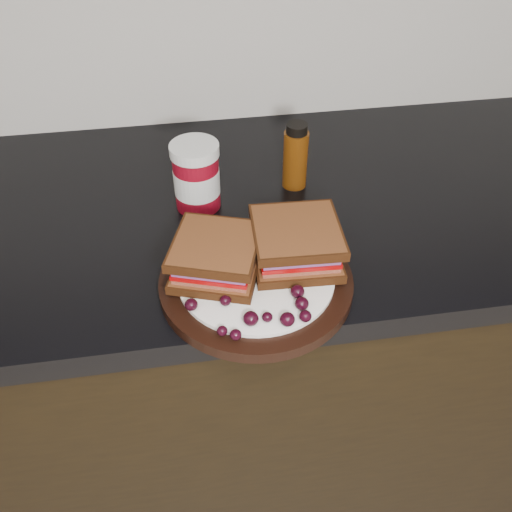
{
  "coord_description": "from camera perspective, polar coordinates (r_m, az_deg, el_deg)",
  "views": [
    {
      "loc": [
        0.04,
        0.91,
        1.49
      ],
      "look_at": [
        0.13,
        1.49,
        0.96
      ],
      "focal_mm": 40.0,
      "sensor_mm": 36.0,
      "label": 1
    }
  ],
  "objects": [
    {
      "name": "oil_bottle",
      "position": [
        1.0,
        3.97,
        9.99
      ],
      "size": [
        0.05,
        0.05,
        0.12
      ],
      "primitive_type": "cylinder",
      "rotation": [
        0.0,
        0.0,
        -0.14
      ],
      "color": "#542908",
      "rests_on": "countertop"
    },
    {
      "name": "grape_19",
      "position": [
        0.84,
        -4.38,
        0.07
      ],
      "size": [
        0.02,
        0.02,
        0.02
      ],
      "primitive_type": "ellipsoid",
      "color": "black",
      "rests_on": "plate"
    },
    {
      "name": "grape_13",
      "position": [
        0.85,
        4.01,
        0.81
      ],
      "size": [
        0.02,
        0.02,
        0.02
      ],
      "primitive_type": "ellipsoid",
      "color": "black",
      "rests_on": "plate"
    },
    {
      "name": "grape_15",
      "position": [
        0.82,
        -3.53,
        -0.67
      ],
      "size": [
        0.02,
        0.02,
        0.02
      ],
      "primitive_type": "ellipsoid",
      "color": "black",
      "rests_on": "plate"
    },
    {
      "name": "grape_2",
      "position": [
        0.74,
        -3.4,
        -7.48
      ],
      "size": [
        0.01,
        0.01,
        0.01
      ],
      "primitive_type": "ellipsoid",
      "color": "black",
      "rests_on": "plate"
    },
    {
      "name": "grape_16",
      "position": [
        0.82,
        -6.17,
        -1.05
      ],
      "size": [
        0.02,
        0.02,
        0.02
      ],
      "primitive_type": "ellipsoid",
      "color": "black",
      "rests_on": "plate"
    },
    {
      "name": "grape_6",
      "position": [
        0.75,
        3.15,
        -6.35
      ],
      "size": [
        0.02,
        0.02,
        0.02
      ],
      "primitive_type": "ellipsoid",
      "color": "black",
      "rests_on": "plate"
    },
    {
      "name": "grape_9",
      "position": [
        0.78,
        4.17,
        -3.57
      ],
      "size": [
        0.02,
        0.02,
        0.02
      ],
      "primitive_type": "ellipsoid",
      "color": "black",
      "rests_on": "plate"
    },
    {
      "name": "sandwich_left",
      "position": [
        0.81,
        -3.99,
        -0.07
      ],
      "size": [
        0.15,
        0.15,
        0.05
      ],
      "primitive_type": null,
      "rotation": [
        0.0,
        0.0,
        -0.33
      ],
      "color": "brown",
      "rests_on": "plate"
    },
    {
      "name": "grape_1",
      "position": [
        0.77,
        -3.08,
        -4.47
      ],
      "size": [
        0.02,
        0.02,
        0.01
      ],
      "primitive_type": "ellipsoid",
      "color": "black",
      "rests_on": "plate"
    },
    {
      "name": "plate",
      "position": [
        0.83,
        0.0,
        -2.64
      ],
      "size": [
        0.28,
        0.28,
        0.02
      ],
      "primitive_type": "cylinder",
      "color": "black",
      "rests_on": "countertop"
    },
    {
      "name": "base_cabinets",
      "position": [
        1.32,
        -7.04,
        -11.88
      ],
      "size": [
        3.96,
        0.58,
        0.86
      ],
      "primitive_type": "cube",
      "color": "black",
      "rests_on": "ground_plane"
    },
    {
      "name": "grape_20",
      "position": [
        0.81,
        -3.45,
        -1.42
      ],
      "size": [
        0.02,
        0.02,
        0.02
      ],
      "primitive_type": "ellipsoid",
      "color": "black",
      "rests_on": "plate"
    },
    {
      "name": "grape_17",
      "position": [
        0.81,
        -5.43,
        -1.32
      ],
      "size": [
        0.02,
        0.02,
        0.02
      ],
      "primitive_type": "ellipsoid",
      "color": "black",
      "rests_on": "plate"
    },
    {
      "name": "grape_10",
      "position": [
        0.81,
        6.54,
        -1.81
      ],
      "size": [
        0.02,
        0.02,
        0.02
      ],
      "primitive_type": "ellipsoid",
      "color": "black",
      "rests_on": "plate"
    },
    {
      "name": "grape_4",
      "position": [
        0.74,
        -0.53,
        -6.28
      ],
      "size": [
        0.02,
        0.02,
        0.02
      ],
      "primitive_type": "ellipsoid",
      "color": "black",
      "rests_on": "plate"
    },
    {
      "name": "grape_14",
      "position": [
        0.85,
        -3.14,
        0.69
      ],
      "size": [
        0.01,
        0.01,
        0.01
      ],
      "primitive_type": "ellipsoid",
      "color": "black",
      "rests_on": "plate"
    },
    {
      "name": "countertop",
      "position": [
        1.0,
        -9.15,
        3.65
      ],
      "size": [
        3.98,
        0.6,
        0.04
      ],
      "primitive_type": "cube",
      "color": "black",
      "rests_on": "base_cabinets"
    },
    {
      "name": "grape_11",
      "position": [
        0.82,
        5.6,
        -1.16
      ],
      "size": [
        0.02,
        0.02,
        0.02
      ],
      "primitive_type": "ellipsoid",
      "color": "black",
      "rests_on": "plate"
    },
    {
      "name": "grape_12",
      "position": [
        0.83,
        4.91,
        -0.25
      ],
      "size": [
        0.02,
        0.02,
        0.02
      ],
      "primitive_type": "ellipsoid",
      "color": "black",
      "rests_on": "plate"
    },
    {
      "name": "grape_3",
      "position": [
        0.73,
        -2.05,
        -7.87
      ],
      "size": [
        0.02,
        0.02,
        0.01
      ],
      "primitive_type": "ellipsoid",
      "color": "black",
      "rests_on": "plate"
    },
    {
      "name": "condiment_jar",
      "position": [
        0.96,
        -5.98,
        7.93
      ],
      "size": [
        0.09,
        0.09,
        0.12
      ],
      "primitive_type": "cylinder",
      "rotation": [
        0.0,
        0.0,
        -0.13
      ],
      "color": "maroon",
      "rests_on": "countertop"
    },
    {
      "name": "grape_8",
      "position": [
        0.77,
        4.6,
        -4.77
      ],
      "size": [
        0.02,
        0.02,
        0.02
      ],
      "primitive_type": "ellipsoid",
      "color": "black",
      "rests_on": "plate"
    },
    {
      "name": "sandwich_right",
      "position": [
        0.83,
        4.03,
        1.3
      ],
      "size": [
        0.13,
        0.13,
        0.06
      ],
      "primitive_type": null,
      "rotation": [
        0.0,
        0.0,
        -0.05
      ],
      "color": "brown",
      "rests_on": "plate"
    },
    {
      "name": "grape_0",
      "position": [
        0.77,
        -6.49,
        -4.86
      ],
      "size": [
        0.02,
        0.02,
        0.02
      ],
      "primitive_type": "ellipsoid",
      "color": "black",
      "rests_on": "plate"
    },
    {
      "name": "grape_18",
      "position": [
        0.79,
        -5.87,
        -2.91
      ],
      "size": [
        0.02,
        0.02,
        0.02
      ],
      "primitive_type": "ellipsoid",
      "color": "black",
      "rests_on": "plate"
    },
    {
      "name": "grape_5",
      "position": [
        0.75,
        1.14,
        -6.13
      ],
      "size": [
        0.01,
        0.01,
        0.01
      ],
      "primitive_type": "ellipsoid",
      "color": "black",
      "rests_on": "plate"
    },
    {
      "name": "grape_21",
      "position": [
        0.81,
        -3.94,
        -1.93
      ],
      "size": [
        0.02,
        0.02,
        0.01
      ],
      "primitive_type": "ellipsoid",
      "color": "black",
      "rests_on": "plate"
    },
    {
      "name": "grape_7",
      "position": [
        0.75,
        4.95,
        -6.01
      ],
      "size": [
        0.02,
        0.02,
        0.02
      ],
      "primitive_type": "ellipsoid",
      "color": "black",
      "rests_on": "plate"
    }
  ]
}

